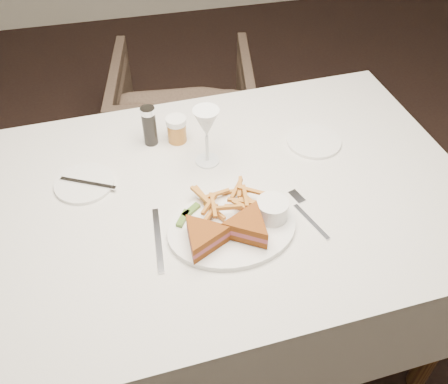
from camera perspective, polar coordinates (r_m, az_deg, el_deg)
name	(u,v)px	position (r m, az deg, el deg)	size (l,w,h in m)	color
ground	(228,279)	(2.07, 0.50, -9.89)	(5.00, 5.00, 0.00)	black
table	(220,277)	(1.61, -0.42, -9.66)	(1.35, 0.90, 0.75)	silver
chair_far	(184,112)	(2.37, -4.58, 9.09)	(0.62, 0.58, 0.64)	#47372C
table_setting	(220,195)	(1.27, -0.52, -0.30)	(0.83, 0.59, 0.18)	white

